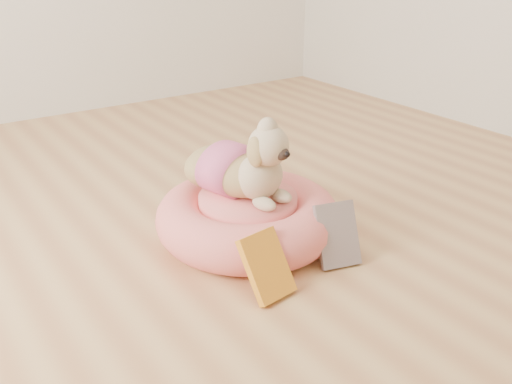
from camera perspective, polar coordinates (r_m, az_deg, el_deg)
floor at (r=1.77m, az=-0.49°, el=-9.88°), size 4.50×4.50×0.00m
pet_bed at (r=2.03m, az=-0.80°, el=-2.55°), size 0.65×0.65×0.17m
dog at (r=1.93m, az=-1.50°, el=3.88°), size 0.38×0.48×0.31m
book_yellow at (r=1.71m, az=1.07°, el=-7.40°), size 0.15×0.15×0.19m
book_white at (r=1.89m, az=8.14°, el=-4.25°), size 0.16×0.14×0.20m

